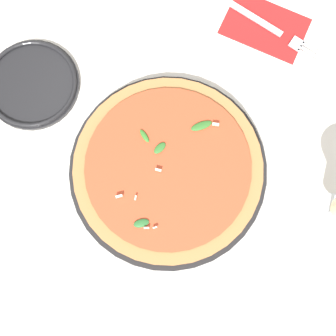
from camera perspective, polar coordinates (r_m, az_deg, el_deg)
name	(u,v)px	position (r m, az deg, el deg)	size (l,w,h in m)	color
ground_plane	(148,171)	(0.86, -2.43, -0.33)	(6.00, 6.00, 0.00)	silver
pizza_arugula_main	(168,169)	(0.85, 0.00, -0.17)	(0.36, 0.36, 0.05)	black
napkin	(265,26)	(0.98, 11.74, 16.59)	(0.17, 0.12, 0.01)	#B21E1E
fork	(269,27)	(0.97, 12.23, 16.46)	(0.22, 0.07, 0.00)	silver
side_plate_white	(32,84)	(0.94, -16.25, 9.81)	(0.18, 0.18, 0.02)	black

